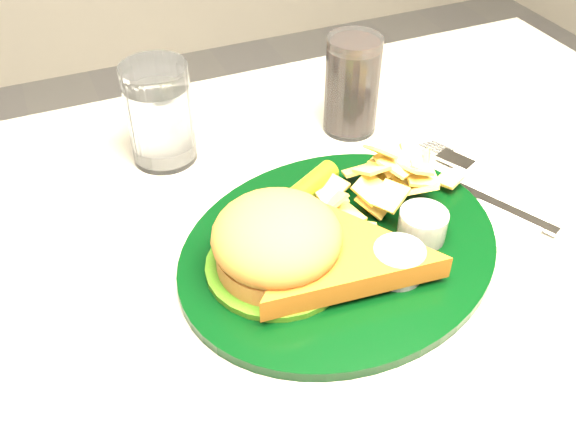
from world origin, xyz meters
name	(u,v)px	position (x,y,z in m)	size (l,w,h in m)	color
dinner_plate	(342,223)	(0.06, 0.00, 0.79)	(0.35, 0.29, 0.08)	black
water_glass	(160,114)	(-0.06, 0.23, 0.81)	(0.08, 0.08, 0.12)	silver
cola_glass	(352,85)	(0.17, 0.20, 0.81)	(0.07, 0.07, 0.12)	black
fork_napkin	(492,199)	(0.25, 0.00, 0.76)	(0.14, 0.18, 0.01)	silver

